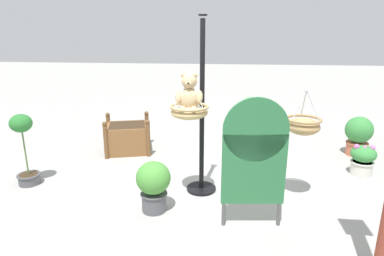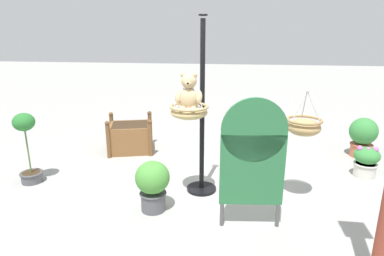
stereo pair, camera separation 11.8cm
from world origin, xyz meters
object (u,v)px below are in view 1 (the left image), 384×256
potted_plant_tall_leafy (154,184)px  potted_plant_small_succulent (25,148)px  hanging_basket_with_teddy (189,111)px  display_sign_board (255,153)px  teddy_bear (189,95)px  potted_plant_fern_front (358,134)px  potted_plant_flowering_red (363,159)px  potted_plant_bushy_green (250,122)px  hanging_basket_left_high (303,125)px  display_pole_central (202,140)px  wooden_planter_box (128,137)px

potted_plant_tall_leafy → potted_plant_small_succulent: bearing=-15.1°
hanging_basket_with_teddy → display_sign_board: hanging_basket_with_teddy is taller
teddy_bear → display_sign_board: size_ratio=0.33×
potted_plant_fern_front → potted_plant_flowering_red: 0.99m
potted_plant_tall_leafy → potted_plant_bushy_green: 2.72m
potted_plant_small_succulent → potted_plant_bushy_green: bearing=-153.3°
teddy_bear → potted_plant_fern_front: bearing=-145.6°
hanging_basket_left_high → potted_plant_fern_front: 2.51m
potted_plant_tall_leafy → display_sign_board: size_ratio=0.43×
display_pole_central → hanging_basket_left_high: (-1.38, 0.12, 0.30)m
display_pole_central → teddy_bear: size_ratio=4.82×
wooden_planter_box → potted_plant_bushy_green: (-2.39, -0.15, 0.34)m
hanging_basket_with_teddy → potted_plant_flowering_red: bearing=-158.5°
potted_plant_small_succulent → display_sign_board: 3.49m
hanging_basket_with_teddy → wooden_planter_box: bearing=-50.9°
wooden_planter_box → hanging_basket_left_high: bearing=151.1°
teddy_bear → potted_plant_bushy_green: 2.33m
potted_plant_flowering_red → potted_plant_bushy_green: (1.81, -0.83, 0.36)m
potted_plant_bushy_green → hanging_basket_with_teddy: bearing=63.7°
potted_plant_bushy_green → potted_plant_small_succulent: potted_plant_small_succulent is taller
display_pole_central → wooden_planter_box: (1.59, -1.52, -0.50)m
display_pole_central → potted_plant_tall_leafy: bearing=48.8°
hanging_basket_with_teddy → potted_plant_bushy_green: size_ratio=0.48×
potted_plant_bushy_green → potted_plant_small_succulent: (3.50, 1.76, -0.03)m
display_pole_central → potted_plant_flowering_red: bearing=-162.2°
potted_plant_bushy_green → potted_plant_tall_leafy: bearing=59.4°
display_pole_central → potted_plant_bushy_green: size_ratio=2.26×
display_pole_central → teddy_bear: bearing=61.3°
potted_plant_bushy_green → potted_plant_small_succulent: 3.92m
potted_plant_flowering_red → potted_plant_bushy_green: bearing=-24.7°
hanging_basket_with_teddy → wooden_planter_box: 2.48m
display_pole_central → potted_plant_small_succulent: 2.71m
potted_plant_fern_front → potted_plant_small_succulent: size_ratio=0.67×
potted_plant_fern_front → potted_plant_flowering_red: (0.26, 0.95, -0.14)m
hanging_basket_left_high → potted_plant_bushy_green: hanging_basket_left_high is taller
teddy_bear → potted_plant_tall_leafy: size_ratio=0.76×
potted_plant_flowering_red → potted_plant_tall_leafy: size_ratio=0.77×
potted_plant_tall_leafy → hanging_basket_with_teddy: bearing=-136.3°
display_pole_central → hanging_basket_with_teddy: size_ratio=4.67×
hanging_basket_left_high → potted_plant_tall_leafy: 2.15m
potted_plant_bushy_green → teddy_bear: bearing=63.9°
potted_plant_tall_leafy → potted_plant_flowering_red: bearing=-154.8°
potted_plant_tall_leafy → display_sign_board: bearing=170.5°
potted_plant_fern_front → potted_plant_tall_leafy: 4.23m
display_pole_central → hanging_basket_with_teddy: bearing=59.0°
potted_plant_flowering_red → potted_plant_tall_leafy: 3.52m
hanging_basket_with_teddy → potted_plant_tall_leafy: bearing=43.7°
hanging_basket_with_teddy → hanging_basket_left_high: (-1.53, -0.13, -0.19)m
hanging_basket_with_teddy → potted_plant_bushy_green: 2.24m
potted_plant_fern_front → display_sign_board: (2.18, 2.66, 0.53)m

